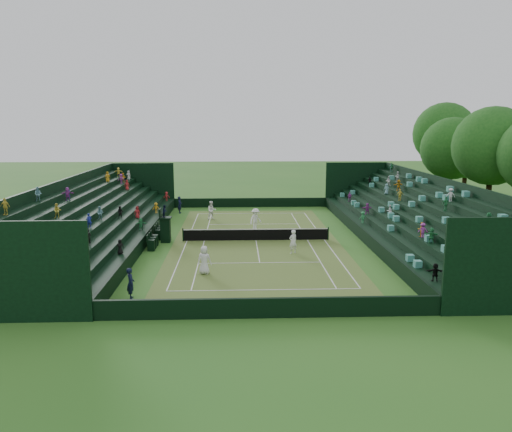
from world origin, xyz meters
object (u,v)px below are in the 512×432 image
at_px(tennis_net, 256,234).
at_px(umpire_chair, 165,226).
at_px(player_far_west, 212,210).
at_px(player_near_west, 204,260).
at_px(player_far_east, 256,219).
at_px(player_near_east, 293,242).

height_order(tennis_net, umpire_chair, umpire_chair).
bearing_deg(tennis_net, player_far_west, 114.05).
height_order(player_near_west, player_far_east, player_far_east).
height_order(tennis_net, player_near_east, player_near_east).
bearing_deg(player_far_east, umpire_chair, 168.62).
xyz_separation_m(tennis_net, player_near_east, (2.50, -4.01, 0.35)).
bearing_deg(tennis_net, player_far_east, 88.32).
bearing_deg(player_far_east, tennis_net, -132.06).
xyz_separation_m(umpire_chair, player_far_west, (3.20, 9.00, -0.37)).
distance_m(player_near_west, player_near_east, 7.66).
distance_m(umpire_chair, player_near_east, 10.37).
distance_m(player_far_west, player_far_east, 6.42).
bearing_deg(player_far_west, player_near_west, -103.62).
xyz_separation_m(tennis_net, umpire_chair, (-7.13, -0.19, 0.74)).
xyz_separation_m(umpire_chair, player_near_east, (9.63, -3.82, -0.40)).
xyz_separation_m(tennis_net, player_far_west, (-3.93, 8.81, 0.38)).
distance_m(tennis_net, player_far_west, 9.66).
relative_size(player_near_west, player_far_west, 0.99).
height_order(umpire_chair, player_near_east, umpire_chair).
height_order(player_near_west, player_far_west, player_far_west).
distance_m(tennis_net, player_near_west, 9.40).
relative_size(tennis_net, player_near_east, 6.70).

